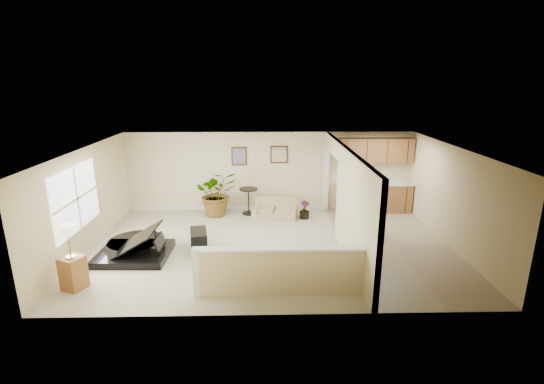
{
  "coord_description": "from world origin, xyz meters",
  "views": [
    {
      "loc": [
        -0.2,
        -9.18,
        4.08
      ],
      "look_at": [
        0.02,
        0.4,
        1.32
      ],
      "focal_mm": 26.0,
      "sensor_mm": 36.0,
      "label": 1
    }
  ],
  "objects_px": {
    "piano": "(133,229)",
    "small_plant": "(304,211)",
    "accent_table": "(249,198)",
    "palm_plant": "(217,193)",
    "lamp_stand": "(72,262)",
    "piano_bench": "(199,241)",
    "loveseat": "(275,208)"
  },
  "relations": [
    {
      "from": "piano_bench",
      "to": "small_plant",
      "type": "xyz_separation_m",
      "value": [
        2.84,
        2.26,
        -0.02
      ]
    },
    {
      "from": "piano_bench",
      "to": "lamp_stand",
      "type": "distance_m",
      "value": 2.87
    },
    {
      "from": "lamp_stand",
      "to": "loveseat",
      "type": "bearing_deg",
      "value": 45.34
    },
    {
      "from": "loveseat",
      "to": "small_plant",
      "type": "bearing_deg",
      "value": -1.51
    },
    {
      "from": "piano",
      "to": "palm_plant",
      "type": "bearing_deg",
      "value": 60.57
    },
    {
      "from": "piano_bench",
      "to": "palm_plant",
      "type": "bearing_deg",
      "value": 86.48
    },
    {
      "from": "piano_bench",
      "to": "accent_table",
      "type": "height_order",
      "value": "accent_table"
    },
    {
      "from": "accent_table",
      "to": "palm_plant",
      "type": "bearing_deg",
      "value": -176.0
    },
    {
      "from": "piano_bench",
      "to": "palm_plant",
      "type": "height_order",
      "value": "palm_plant"
    },
    {
      "from": "small_plant",
      "to": "palm_plant",
      "type": "bearing_deg",
      "value": 171.84
    },
    {
      "from": "piano",
      "to": "lamp_stand",
      "type": "distance_m",
      "value": 1.75
    },
    {
      "from": "loveseat",
      "to": "accent_table",
      "type": "height_order",
      "value": "accent_table"
    },
    {
      "from": "piano_bench",
      "to": "small_plant",
      "type": "distance_m",
      "value": 3.63
    },
    {
      "from": "piano",
      "to": "loveseat",
      "type": "relative_size",
      "value": 1.41
    },
    {
      "from": "piano",
      "to": "palm_plant",
      "type": "height_order",
      "value": "piano"
    },
    {
      "from": "palm_plant",
      "to": "loveseat",
      "type": "bearing_deg",
      "value": -6.67
    },
    {
      "from": "piano_bench",
      "to": "palm_plant",
      "type": "xyz_separation_m",
      "value": [
        0.16,
        2.64,
        0.44
      ]
    },
    {
      "from": "piano",
      "to": "piano_bench",
      "type": "bearing_deg",
      "value": 8.2
    },
    {
      "from": "piano",
      "to": "lamp_stand",
      "type": "height_order",
      "value": "piano"
    },
    {
      "from": "loveseat",
      "to": "lamp_stand",
      "type": "xyz_separation_m",
      "value": [
        -4.17,
        -4.22,
        0.28
      ]
    },
    {
      "from": "piano",
      "to": "accent_table",
      "type": "relative_size",
      "value": 2.47
    },
    {
      "from": "loveseat",
      "to": "piano_bench",
      "type": "bearing_deg",
      "value": -119.01
    },
    {
      "from": "lamp_stand",
      "to": "piano",
      "type": "bearing_deg",
      "value": 66.33
    },
    {
      "from": "accent_table",
      "to": "small_plant",
      "type": "relative_size",
      "value": 1.5
    },
    {
      "from": "palm_plant",
      "to": "small_plant",
      "type": "xyz_separation_m",
      "value": [
        2.68,
        -0.38,
        -0.46
      ]
    },
    {
      "from": "piano",
      "to": "lamp_stand",
      "type": "bearing_deg",
      "value": -112.29
    },
    {
      "from": "piano",
      "to": "piano_bench",
      "type": "distance_m",
      "value": 1.58
    },
    {
      "from": "piano",
      "to": "small_plant",
      "type": "relative_size",
      "value": 3.71
    },
    {
      "from": "piano",
      "to": "loveseat",
      "type": "distance_m",
      "value": 4.36
    },
    {
      "from": "lamp_stand",
      "to": "small_plant",
      "type": "bearing_deg",
      "value": 38.61
    },
    {
      "from": "palm_plant",
      "to": "piano",
      "type": "bearing_deg",
      "value": -120.81
    },
    {
      "from": "loveseat",
      "to": "palm_plant",
      "type": "distance_m",
      "value": 1.84
    }
  ]
}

